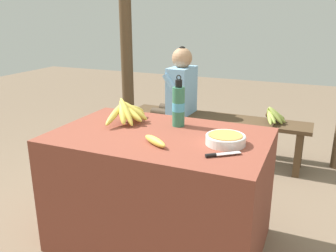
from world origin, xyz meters
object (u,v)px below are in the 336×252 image
at_px(knife, 218,155).
at_px(seated_vendor, 177,93).
at_px(banana_bunch_green, 273,115).
at_px(wooden_bench, 217,123).
at_px(water_bottle, 179,106).
at_px(loose_banana_front, 155,141).
at_px(banana_bunch_ripe, 127,111).
at_px(serving_bowl, 226,139).
at_px(support_post_near, 125,16).

relative_size(knife, seated_vendor, 0.15).
bearing_deg(banana_bunch_green, wooden_bench, -179.77).
xyz_separation_m(water_bottle, knife, (0.37, -0.39, -0.12)).
bearing_deg(loose_banana_front, banana_bunch_green, 75.46).
xyz_separation_m(banana_bunch_ripe, loose_banana_front, (0.35, -0.31, -0.06)).
bearing_deg(water_bottle, loose_banana_front, -88.42).
height_order(loose_banana_front, seated_vendor, seated_vendor).
distance_m(loose_banana_front, knife, 0.36).
height_order(banana_bunch_ripe, banana_bunch_green, banana_bunch_ripe).
bearing_deg(knife, wooden_bench, 67.13).
relative_size(serving_bowl, wooden_bench, 0.12).
bearing_deg(loose_banana_front, knife, -3.80).
distance_m(water_bottle, loose_banana_front, 0.38).
bearing_deg(knife, seated_vendor, 79.71).
bearing_deg(knife, serving_bowl, 54.44).
xyz_separation_m(seated_vendor, banana_bunch_green, (0.94, 0.03, -0.13)).
distance_m(knife, support_post_near, 2.58).
relative_size(banana_bunch_ripe, seated_vendor, 0.36).
height_order(knife, seated_vendor, seated_vendor).
xyz_separation_m(banana_bunch_ripe, banana_bunch_green, (0.77, 1.33, -0.29)).
height_order(banana_bunch_ripe, seated_vendor, seated_vendor).
distance_m(banana_bunch_ripe, water_bottle, 0.35).
relative_size(water_bottle, banana_bunch_green, 0.96).
bearing_deg(water_bottle, banana_bunch_green, 71.11).
bearing_deg(water_bottle, wooden_bench, 94.26).
bearing_deg(banana_bunch_ripe, seated_vendor, 97.42).
xyz_separation_m(serving_bowl, wooden_bench, (-0.45, 1.48, -0.39)).
relative_size(banana_bunch_ripe, water_bottle, 1.22).
bearing_deg(banana_bunch_ripe, water_bottle, 10.04).
xyz_separation_m(knife, seated_vendor, (-0.87, 1.63, -0.09)).
bearing_deg(support_post_near, seated_vendor, -21.14).
xyz_separation_m(wooden_bench, seated_vendor, (-0.41, -0.03, 0.27)).
height_order(serving_bowl, support_post_near, support_post_near).
distance_m(water_bottle, wooden_bench, 1.37).
relative_size(wooden_bench, support_post_near, 0.64).
bearing_deg(support_post_near, serving_bowl, -47.34).
xyz_separation_m(loose_banana_front, wooden_bench, (-0.10, 1.64, -0.38)).
distance_m(banana_bunch_ripe, support_post_near, 1.91).
bearing_deg(seated_vendor, serving_bowl, 123.62).
height_order(water_bottle, banana_bunch_green, water_bottle).
xyz_separation_m(banana_bunch_ripe, support_post_near, (-0.90, 1.58, 0.57)).
distance_m(loose_banana_front, wooden_bench, 1.69).
distance_m(water_bottle, support_post_near, 2.03).
relative_size(banana_bunch_ripe, wooden_bench, 0.22).
xyz_separation_m(banana_bunch_ripe, knife, (0.70, -0.33, -0.07)).
height_order(loose_banana_front, wooden_bench, loose_banana_front).
relative_size(loose_banana_front, wooden_bench, 0.11).
height_order(loose_banana_front, support_post_near, support_post_near).
bearing_deg(banana_bunch_ripe, loose_banana_front, -41.67).
bearing_deg(banana_bunch_ripe, knife, -25.21).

